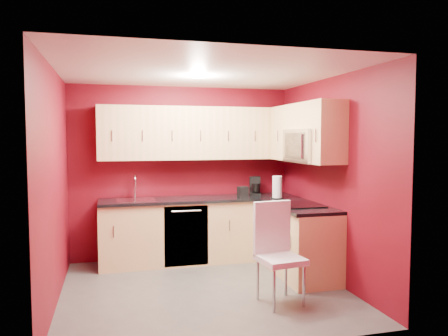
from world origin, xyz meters
name	(u,v)px	position (x,y,z in m)	size (l,w,h in m)	color
floor	(204,290)	(0.00, 0.00, 0.00)	(3.20, 3.20, 0.00)	#514F4C
ceiling	(203,72)	(0.00, 0.00, 2.50)	(3.20, 3.20, 0.00)	white
wall_back	(183,172)	(0.00, 1.50, 1.25)	(3.20, 3.20, 0.00)	maroon
wall_front	(242,201)	(0.00, -1.50, 1.25)	(3.20, 3.20, 0.00)	maroon
wall_left	(54,187)	(-1.60, 0.00, 1.25)	(3.00, 3.00, 0.00)	maroon
wall_right	(331,179)	(1.60, 0.00, 1.25)	(3.00, 3.00, 0.00)	maroon
base_cabinets_back	(200,231)	(0.20, 1.20, 0.43)	(2.80, 0.60, 0.87)	#DFC47F
base_cabinets_right	(299,241)	(1.30, 0.25, 0.43)	(0.60, 1.30, 0.87)	#DFC47F
countertop_back	(200,199)	(0.20, 1.19, 0.89)	(2.80, 0.63, 0.04)	black
countertop_right	(299,206)	(1.29, 0.23, 0.89)	(0.63, 1.27, 0.04)	black
upper_cabinets_back	(198,133)	(0.20, 1.32, 1.83)	(2.80, 0.35, 0.75)	#E9B984
upper_cabinets_right	(303,128)	(1.42, 0.44, 1.89)	(0.35, 1.55, 0.75)	#E9B984
microwave	(309,146)	(1.39, 0.20, 1.66)	(0.42, 0.76, 0.42)	silver
cooktop	(300,205)	(1.28, 0.20, 0.92)	(0.50, 0.55, 0.01)	black
sink	(136,197)	(-0.70, 1.20, 0.94)	(0.52, 0.42, 0.35)	silver
dishwasher_front	(186,236)	(-0.05, 0.91, 0.43)	(0.60, 0.02, 0.82)	black
downlight	(198,77)	(0.00, 0.30, 2.48)	(0.20, 0.20, 0.01)	white
coffee_maker	(255,186)	(1.06, 1.29, 1.04)	(0.16, 0.22, 0.27)	black
napkin_holder	(243,192)	(0.83, 1.17, 0.98)	(0.13, 0.13, 0.14)	black
paper_towel	(277,187)	(1.23, 0.85, 1.07)	(0.18, 0.18, 0.31)	silver
dining_chair	(281,254)	(0.70, -0.61, 0.54)	(0.43, 0.45, 1.07)	silver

